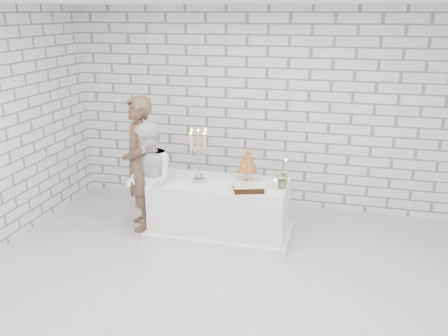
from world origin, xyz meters
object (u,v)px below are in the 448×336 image
Objects in this scene: cake_table at (220,208)px; bride at (149,180)px; groom at (139,164)px; croquembouche at (247,165)px; candelabra at (198,156)px.

cake_table is 1.02m from bride.
groom reaches higher than croquembouche.
candelabra is at bearing -163.86° from croquembouche.
cake_table is 1.25m from groom.
candelabra is 0.66m from croquembouche.
croquembouche is at bearing 67.75° from groom.
groom is 1.48m from croquembouche.
groom reaches higher than cake_table.
cake_table is 0.97× the size of groom.
groom is at bearing -172.87° from croquembouche.
croquembouche is (0.62, 0.18, -0.13)m from candelabra.
bride is at bearing -164.50° from candelabra.
cake_table is 2.52× the size of candelabra.
groom is (-1.12, -0.04, 0.55)m from cake_table.
bride is at bearing 21.23° from groom.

